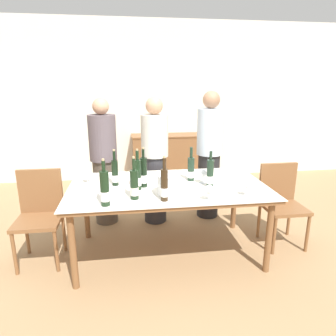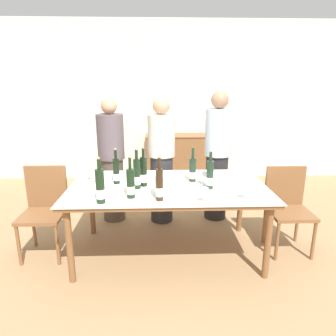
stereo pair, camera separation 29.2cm
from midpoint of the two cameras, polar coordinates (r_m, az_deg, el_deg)
name	(u,v)px [view 2 (the right image)]	position (r m, az deg, el deg)	size (l,w,h in m)	color
ground_plane	(168,252)	(3.29, 2.64, -15.77)	(12.00, 12.00, 0.00)	#A37F56
back_wall	(163,102)	(5.55, 0.53, 12.38)	(8.00, 0.10, 2.80)	silver
sideboard_cabinet	(183,158)	(5.44, 4.43, 1.88)	(1.34, 0.46, 0.85)	brown
dining_table	(168,191)	(2.99, 2.80, -4.47)	(1.94, 1.10, 0.75)	brown
ice_bucket	(164,184)	(2.70, 2.38, -3.18)	(0.18, 0.18, 0.18)	white
wine_bottle_0	(131,184)	(2.62, -3.99, -3.12)	(0.07, 0.07, 0.38)	black
wine_bottle_1	(159,185)	(2.55, 1.64, -3.35)	(0.06, 0.06, 0.40)	#332314
wine_bottle_2	(137,174)	(2.85, -3.03, -1.26)	(0.07, 0.07, 0.40)	black
wine_bottle_3	(210,176)	(2.90, 10.88, -1.46)	(0.07, 0.07, 0.36)	#1E3323
wine_bottle_4	(116,172)	(3.02, -7.12, -0.73)	(0.07, 0.07, 0.36)	black
wine_bottle_5	(144,172)	(2.92, -1.84, -0.86)	(0.07, 0.07, 0.39)	black
wine_bottle_6	(193,170)	(3.09, 7.42, -0.42)	(0.07, 0.07, 0.35)	#1E3323
wine_bottle_7	(100,187)	(2.53, -9.60, -3.66)	(0.08, 0.08, 0.40)	black
wine_glass_0	(205,192)	(2.57, 10.26, -4.53)	(0.09, 0.09, 0.14)	white
wine_glass_1	(204,175)	(3.01, 9.57, -1.35)	(0.08, 0.08, 0.15)	white
wine_glass_2	(90,170)	(3.15, -12.08, -0.49)	(0.08, 0.08, 0.16)	white
wine_glass_3	(246,188)	(2.72, 17.67, -3.75)	(0.08, 0.08, 0.15)	white
chair_right_end	(287,203)	(3.47, 24.06, -6.17)	(0.42, 0.42, 0.88)	brown
chair_left_end	(45,205)	(3.29, -20.11, -6.66)	(0.42, 0.42, 0.91)	brown
person_host	(112,161)	(3.80, -8.52, 1.23)	(0.33, 0.33, 1.56)	#51473D
person_guest_left	(162,162)	(3.72, 1.00, 1.21)	(0.33, 0.33, 1.58)	#2D2D33
person_guest_right	(217,157)	(3.87, 11.52, 2.03)	(0.33, 0.33, 1.64)	#262628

